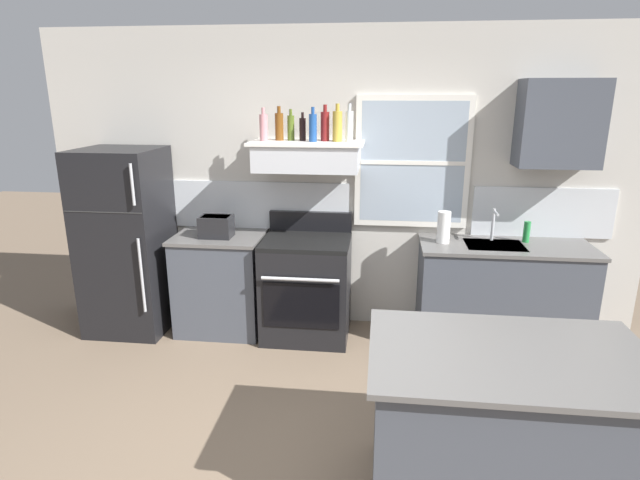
% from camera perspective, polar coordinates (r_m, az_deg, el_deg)
% --- Properties ---
extents(back_wall, '(5.40, 0.11, 2.70)m').
position_cam_1_polar(back_wall, '(4.71, 2.47, 6.39)').
color(back_wall, beige).
rests_on(back_wall, ground_plane).
extents(refrigerator, '(0.70, 0.72, 1.68)m').
position_cam_1_polar(refrigerator, '(4.99, -20.65, -0.16)').
color(refrigerator, black).
rests_on(refrigerator, ground_plane).
extents(counter_left_of_stove, '(0.79, 0.63, 0.91)m').
position_cam_1_polar(counter_left_of_stove, '(4.84, -10.87, -4.63)').
color(counter_left_of_stove, '#474C56').
rests_on(counter_left_of_stove, ground_plane).
extents(toaster, '(0.30, 0.20, 0.19)m').
position_cam_1_polar(toaster, '(4.62, -11.43, 1.51)').
color(toaster, black).
rests_on(toaster, counter_left_of_stove).
extents(stove_range, '(0.76, 0.69, 1.09)m').
position_cam_1_polar(stove_range, '(4.63, -1.49, -5.20)').
color(stove_range, black).
rests_on(stove_range, ground_plane).
extents(range_hood_shelf, '(0.96, 0.52, 0.24)m').
position_cam_1_polar(range_hood_shelf, '(4.44, -1.42, 9.33)').
color(range_hood_shelf, silver).
extents(bottle_rose_pink, '(0.07, 0.07, 0.28)m').
position_cam_1_polar(bottle_rose_pink, '(4.46, -6.27, 12.34)').
color(bottle_rose_pink, '#C67F84').
rests_on(bottle_rose_pink, range_hood_shelf).
extents(bottle_amber_wine, '(0.07, 0.07, 0.29)m').
position_cam_1_polar(bottle_amber_wine, '(4.51, -4.54, 12.47)').
color(bottle_amber_wine, brown).
rests_on(bottle_amber_wine, range_hood_shelf).
extents(bottle_olive_oil_square, '(0.06, 0.06, 0.26)m').
position_cam_1_polar(bottle_olive_oil_square, '(4.50, -3.24, 12.36)').
color(bottle_olive_oil_square, '#4C601E').
rests_on(bottle_olive_oil_square, range_hood_shelf).
extents(bottle_balsamic_dark, '(0.06, 0.06, 0.24)m').
position_cam_1_polar(bottle_balsamic_dark, '(4.47, -1.94, 12.22)').
color(bottle_balsamic_dark, black).
rests_on(bottle_balsamic_dark, range_hood_shelf).
extents(bottle_blue_liqueur, '(0.07, 0.07, 0.28)m').
position_cam_1_polar(bottle_blue_liqueur, '(4.37, -0.79, 12.39)').
color(bottle_blue_liqueur, '#1E478C').
rests_on(bottle_blue_liqueur, range_hood_shelf).
extents(bottle_red_label_wine, '(0.07, 0.07, 0.30)m').
position_cam_1_polar(bottle_red_label_wine, '(4.44, 0.56, 12.54)').
color(bottle_red_label_wine, maroon).
rests_on(bottle_red_label_wine, range_hood_shelf).
extents(bottle_champagne_gold_foil, '(0.08, 0.08, 0.31)m').
position_cam_1_polar(bottle_champagne_gold_foil, '(4.39, 1.94, 12.55)').
color(bottle_champagne_gold_foil, '#B29333').
rests_on(bottle_champagne_gold_foil, range_hood_shelf).
extents(bottle_clear_tall, '(0.06, 0.06, 0.31)m').
position_cam_1_polar(bottle_clear_tall, '(4.41, 3.27, 12.55)').
color(bottle_clear_tall, silver).
rests_on(bottle_clear_tall, range_hood_shelf).
extents(counter_right_with_sink, '(1.43, 0.63, 0.91)m').
position_cam_1_polar(counter_right_with_sink, '(4.75, 19.43, -5.71)').
color(counter_right_with_sink, '#474C56').
rests_on(counter_right_with_sink, ground_plane).
extents(sink_faucet, '(0.03, 0.17, 0.28)m').
position_cam_1_polar(sink_faucet, '(4.63, 18.70, 1.98)').
color(sink_faucet, silver).
rests_on(sink_faucet, counter_right_with_sink).
extents(paper_towel_roll, '(0.11, 0.11, 0.27)m').
position_cam_1_polar(paper_towel_roll, '(4.48, 13.55, 1.40)').
color(paper_towel_roll, white).
rests_on(paper_towel_roll, counter_right_with_sink).
extents(dish_soap_bottle, '(0.06, 0.06, 0.18)m').
position_cam_1_polar(dish_soap_bottle, '(4.72, 21.93, 0.85)').
color(dish_soap_bottle, '#268C3F').
rests_on(dish_soap_bottle, counter_right_with_sink).
extents(kitchen_island, '(1.40, 0.90, 0.91)m').
position_cam_1_polar(kitchen_island, '(3.00, 19.57, -19.35)').
color(kitchen_island, '#474C56').
rests_on(kitchen_island, ground_plane).
extents(upper_cabinet_right, '(0.64, 0.32, 0.70)m').
position_cam_1_polar(upper_cabinet_right, '(4.67, 25.03, 11.61)').
color(upper_cabinet_right, '#474C56').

